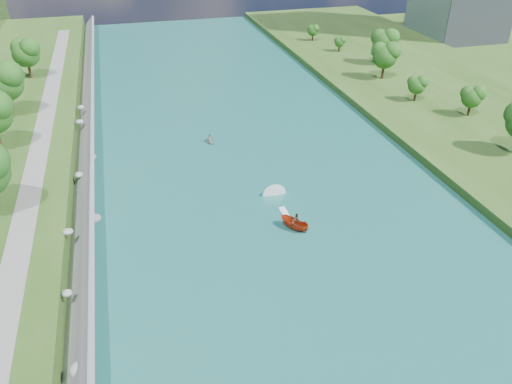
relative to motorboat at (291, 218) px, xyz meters
name	(u,v)px	position (x,y,z in m)	size (l,w,h in m)	color
ground	(317,285)	(-1.13, -12.64, -0.80)	(260.00, 260.00, 0.00)	#2D5119
river_water	(267,197)	(-1.13, 7.36, -0.75)	(55.00, 240.00, 0.10)	#17594B
riprap_bank	(82,217)	(-26.98, 6.22, 1.00)	(4.28, 236.00, 4.44)	slate
riverside_path	(26,209)	(-33.63, 7.36, 2.75)	(3.00, 200.00, 0.10)	gray
trees_east	(462,100)	(40.35, 21.23, 5.05)	(14.47, 140.29, 10.44)	#184B14
motorboat	(291,218)	(0.00, 0.00, 0.00)	(3.83, 18.95, 2.04)	#B12F0E
raft	(210,141)	(-5.71, 27.80, -0.36)	(2.34, 2.98, 1.53)	gray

